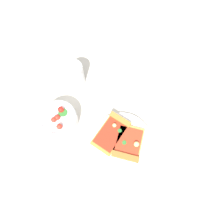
{
  "coord_description": "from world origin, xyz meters",
  "views": [
    {
      "loc": [
        -0.21,
        -0.06,
        0.74
      ],
      "look_at": [
        0.06,
        0.02,
        0.03
      ],
      "focal_mm": 32.59,
      "sensor_mm": 36.0,
      "label": 1
    }
  ],
  "objects_px": {
    "pizza_slice_near": "(113,131)",
    "paper_napkin": "(192,117)",
    "soda_glass": "(74,75)",
    "salad_bowl": "(59,119)",
    "pizza_slice_far": "(128,145)",
    "plate": "(122,141)"
  },
  "relations": [
    {
      "from": "pizza_slice_far",
      "to": "soda_glass",
      "type": "xyz_separation_m",
      "value": [
        0.21,
        0.27,
        0.03
      ]
    },
    {
      "from": "salad_bowl",
      "to": "pizza_slice_far",
      "type": "bearing_deg",
      "value": -94.52
    },
    {
      "from": "paper_napkin",
      "to": "soda_glass",
      "type": "bearing_deg",
      "value": 86.44
    },
    {
      "from": "salad_bowl",
      "to": "soda_glass",
      "type": "bearing_deg",
      "value": 1.39
    },
    {
      "from": "plate",
      "to": "paper_napkin",
      "type": "xyz_separation_m",
      "value": [
        0.17,
        -0.24,
        -0.01
      ]
    },
    {
      "from": "pizza_slice_far",
      "to": "paper_napkin",
      "type": "height_order",
      "value": "pizza_slice_far"
    },
    {
      "from": "pizza_slice_far",
      "to": "soda_glass",
      "type": "bearing_deg",
      "value": 52.86
    },
    {
      "from": "pizza_slice_near",
      "to": "plate",
      "type": "bearing_deg",
      "value": -123.52
    },
    {
      "from": "pizza_slice_far",
      "to": "salad_bowl",
      "type": "xyz_separation_m",
      "value": [
        0.02,
        0.27,
        0.01
      ]
    },
    {
      "from": "plate",
      "to": "soda_glass",
      "type": "bearing_deg",
      "value": 51.53
    },
    {
      "from": "pizza_slice_near",
      "to": "salad_bowl",
      "type": "bearing_deg",
      "value": 94.71
    },
    {
      "from": "paper_napkin",
      "to": "salad_bowl",
      "type": "bearing_deg",
      "value": 107.99
    },
    {
      "from": "salad_bowl",
      "to": "soda_glass",
      "type": "height_order",
      "value": "soda_glass"
    },
    {
      "from": "pizza_slice_near",
      "to": "paper_napkin",
      "type": "bearing_deg",
      "value": -63.41
    },
    {
      "from": "pizza_slice_near",
      "to": "pizza_slice_far",
      "type": "relative_size",
      "value": 1.28
    },
    {
      "from": "salad_bowl",
      "to": "plate",
      "type": "bearing_deg",
      "value": -92.48
    },
    {
      "from": "plate",
      "to": "pizza_slice_near",
      "type": "bearing_deg",
      "value": 56.48
    },
    {
      "from": "soda_glass",
      "to": "paper_napkin",
      "type": "bearing_deg",
      "value": -93.56
    },
    {
      "from": "paper_napkin",
      "to": "pizza_slice_near",
      "type": "bearing_deg",
      "value": 116.59
    },
    {
      "from": "pizza_slice_near",
      "to": "soda_glass",
      "type": "xyz_separation_m",
      "value": [
        0.17,
        0.21,
        0.03
      ]
    },
    {
      "from": "soda_glass",
      "to": "salad_bowl",
      "type": "bearing_deg",
      "value": -178.61
    },
    {
      "from": "pizza_slice_far",
      "to": "paper_napkin",
      "type": "relative_size",
      "value": 0.81
    }
  ]
}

